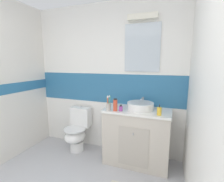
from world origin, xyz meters
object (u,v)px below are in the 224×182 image
at_px(shampoo_bottle_tall, 115,105).
at_px(perfume_flask_small, 121,108).
at_px(sink_basin, 140,106).
at_px(soap_dispenser, 159,111).
at_px(toothbrush_cup, 108,106).
at_px(toilet, 77,131).

distance_m(shampoo_bottle_tall, perfume_flask_small, 0.09).
distance_m(sink_basin, soap_dispenser, 0.33).
xyz_separation_m(soap_dispenser, perfume_flask_small, (-0.53, 0.00, -0.01)).
bearing_deg(toothbrush_cup, shampoo_bottle_tall, 0.28).
bearing_deg(shampoo_bottle_tall, perfume_flask_small, 9.85).
bearing_deg(shampoo_bottle_tall, toilet, 167.05).
bearing_deg(toothbrush_cup, soap_dispenser, 0.92).
xyz_separation_m(sink_basin, toothbrush_cup, (-0.43, -0.19, 0.01)).
xyz_separation_m(sink_basin, perfume_flask_small, (-0.25, -0.18, -0.01)).
xyz_separation_m(toothbrush_cup, soap_dispenser, (0.72, 0.01, -0.01)).
bearing_deg(perfume_flask_small, toothbrush_cup, -175.58).
relative_size(toothbrush_cup, shampoo_bottle_tall, 1.22).
bearing_deg(soap_dispenser, perfume_flask_small, 179.70).
height_order(soap_dispenser, perfume_flask_small, soap_dispenser).
bearing_deg(sink_basin, toilet, -179.33).
distance_m(toilet, perfume_flask_small, 1.02).
bearing_deg(shampoo_bottle_tall, toothbrush_cup, -179.72).
xyz_separation_m(toothbrush_cup, shampoo_bottle_tall, (0.11, 0.00, 0.02)).
distance_m(soap_dispenser, perfume_flask_small, 0.53).
relative_size(toilet, perfume_flask_small, 8.39).
bearing_deg(soap_dispenser, toilet, 173.16).
distance_m(sink_basin, shampoo_bottle_tall, 0.38).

